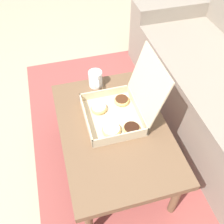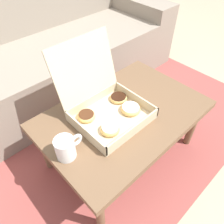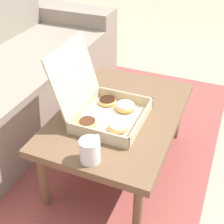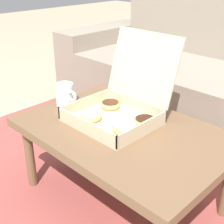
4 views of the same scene
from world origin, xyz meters
name	(u,v)px [view 3 (image 3 of 4)]	position (x,y,z in m)	size (l,w,h in m)	color
ground_plane	(99,161)	(0.00, 0.00, 0.00)	(12.00, 12.00, 0.00)	tan
area_rug	(56,148)	(0.00, 0.30, 0.01)	(2.47, 1.89, 0.01)	#994742
coffee_table	(119,119)	(0.00, -0.13, 0.35)	(0.91, 0.61, 0.39)	brown
pastry_box	(103,106)	(-0.07, -0.07, 0.46)	(0.37, 0.41, 0.37)	beige
coffee_mug	(90,150)	(-0.38, -0.15, 0.45)	(0.14, 0.09, 0.11)	white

